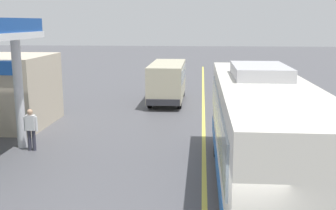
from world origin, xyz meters
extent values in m
plane|color=#4C4C51|center=(0.00, 20.00, 0.00)|extent=(120.00, 120.00, 0.00)
cube|color=#D8CC4C|center=(0.00, 15.00, 0.00)|extent=(0.16, 50.00, 0.01)
cube|color=silver|center=(1.62, 4.99, 1.88)|extent=(2.50, 11.00, 2.90)
cube|color=#1959B2|center=(1.62, 4.99, 0.77)|extent=(2.54, 11.04, 0.56)
cube|color=#8C9EAD|center=(1.62, -0.45, 2.42)|extent=(2.30, 0.10, 1.40)
cube|color=#8C9EAD|center=(0.35, 4.99, 2.33)|extent=(0.06, 9.35, 1.10)
cube|color=#8C9EAD|center=(2.89, 4.99, 2.33)|extent=(0.06, 9.35, 1.10)
cube|color=white|center=(1.62, -0.44, 3.12)|extent=(1.75, 0.08, 0.32)
cube|color=#B2B2B7|center=(1.62, 5.99, 3.51)|extent=(1.60, 2.80, 0.36)
cylinder|color=black|center=(0.52, 8.29, 0.50)|extent=(0.30, 1.00, 1.00)
cylinder|color=black|center=(2.72, 8.29, 0.50)|extent=(0.30, 1.00, 1.00)
cylinder|color=silver|center=(-7.31, 8.86, 2.30)|extent=(0.36, 0.36, 4.60)
cube|color=#BFB799|center=(-2.27, 18.98, 1.39)|extent=(2.00, 6.00, 2.10)
cube|color=#8C9EAD|center=(-2.27, 18.98, 1.79)|extent=(2.04, 5.10, 0.80)
cube|color=#2D2D33|center=(-2.27, 15.93, 0.54)|extent=(1.90, 0.16, 0.36)
cylinder|color=black|center=(-3.15, 16.98, 0.38)|extent=(0.22, 0.76, 0.76)
cylinder|color=black|center=(-1.39, 16.98, 0.38)|extent=(0.22, 0.76, 0.76)
cylinder|color=black|center=(-3.15, 20.98, 0.38)|extent=(0.22, 0.76, 0.76)
cylinder|color=black|center=(-1.39, 20.98, 0.38)|extent=(0.22, 0.76, 0.76)
cylinder|color=#33333F|center=(-6.83, 8.47, 0.41)|extent=(0.14, 0.14, 0.82)
cylinder|color=#33333F|center=(-6.65, 8.47, 0.41)|extent=(0.14, 0.14, 0.82)
cube|color=silver|center=(-6.74, 8.47, 1.12)|extent=(0.36, 0.22, 0.60)
sphere|color=tan|center=(-6.74, 8.47, 1.55)|extent=(0.22, 0.22, 0.22)
cylinder|color=silver|center=(-6.97, 8.47, 1.07)|extent=(0.09, 0.09, 0.58)
cylinder|color=silver|center=(-6.51, 8.47, 1.07)|extent=(0.09, 0.09, 0.58)
camera|label=1|loc=(-0.14, -6.64, 4.97)|focal=44.22mm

